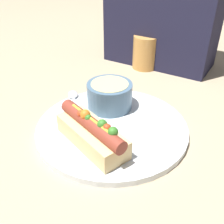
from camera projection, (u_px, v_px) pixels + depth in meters
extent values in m
plane|color=tan|center=(112.00, 130.00, 0.52)|extent=(4.00, 4.00, 0.00)
cylinder|color=white|center=(112.00, 127.00, 0.52)|extent=(0.30, 0.30, 0.01)
cube|color=#E5C17F|center=(92.00, 136.00, 0.46)|extent=(0.16, 0.10, 0.04)
cylinder|color=brown|center=(92.00, 125.00, 0.44)|extent=(0.16, 0.08, 0.02)
sphere|color=#C63F1E|center=(107.00, 128.00, 0.42)|extent=(0.01, 0.01, 0.01)
sphere|color=#387A28|center=(113.00, 132.00, 0.41)|extent=(0.02, 0.02, 0.02)
sphere|color=#387A28|center=(88.00, 118.00, 0.44)|extent=(0.01, 0.01, 0.01)
sphere|color=orange|center=(85.00, 115.00, 0.45)|extent=(0.02, 0.02, 0.02)
sphere|color=#387A28|center=(102.00, 124.00, 0.42)|extent=(0.02, 0.02, 0.02)
sphere|color=#C63F1E|center=(80.00, 114.00, 0.45)|extent=(0.01, 0.01, 0.01)
cylinder|color=gold|center=(91.00, 119.00, 0.44)|extent=(0.11, 0.04, 0.01)
cylinder|color=slate|center=(110.00, 95.00, 0.56)|extent=(0.10, 0.10, 0.05)
cylinder|color=#D1C184|center=(110.00, 86.00, 0.55)|extent=(0.08, 0.08, 0.01)
cube|color=#B7B7BC|center=(76.00, 114.00, 0.54)|extent=(0.09, 0.10, 0.00)
ellipsoid|color=#B7B7BC|center=(73.00, 94.00, 0.61)|extent=(0.04, 0.04, 0.01)
cylinder|color=#D8994C|center=(145.00, 52.00, 0.76)|extent=(0.07, 0.07, 0.09)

